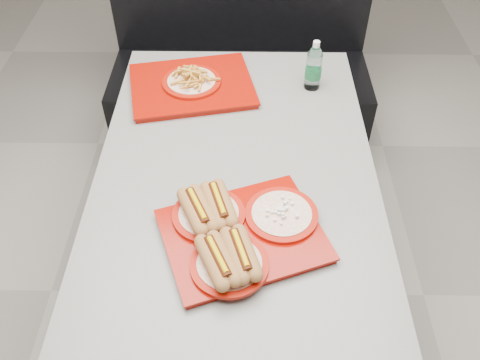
{
  "coord_description": "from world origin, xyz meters",
  "views": [
    {
      "loc": [
        0.03,
        -1.18,
        1.89
      ],
      "look_at": [
        0.02,
        -0.14,
        0.83
      ],
      "focal_mm": 38.0,
      "sensor_mm": 36.0,
      "label": 1
    }
  ],
  "objects_px": {
    "tray_near": "(236,232)",
    "tray_far": "(192,83)",
    "water_bottle": "(314,68)",
    "booth_bench": "(240,70)",
    "diner_table": "(236,201)"
  },
  "relations": [
    {
      "from": "tray_near",
      "to": "water_bottle",
      "type": "xyz_separation_m",
      "value": [
        0.28,
        0.75,
        0.05
      ]
    },
    {
      "from": "booth_bench",
      "to": "tray_far",
      "type": "distance_m",
      "value": 0.78
    },
    {
      "from": "tray_far",
      "to": "water_bottle",
      "type": "xyz_separation_m",
      "value": [
        0.46,
        0.02,
        0.06
      ]
    },
    {
      "from": "tray_near",
      "to": "tray_far",
      "type": "distance_m",
      "value": 0.75
    },
    {
      "from": "diner_table",
      "to": "tray_near",
      "type": "distance_m",
      "value": 0.36
    },
    {
      "from": "tray_near",
      "to": "water_bottle",
      "type": "bearing_deg",
      "value": 69.71
    },
    {
      "from": "diner_table",
      "to": "booth_bench",
      "type": "relative_size",
      "value": 1.05
    },
    {
      "from": "tray_far",
      "to": "booth_bench",
      "type": "bearing_deg",
      "value": 75.12
    },
    {
      "from": "booth_bench",
      "to": "tray_near",
      "type": "distance_m",
      "value": 1.44
    },
    {
      "from": "tray_far",
      "to": "water_bottle",
      "type": "relative_size",
      "value": 2.67
    },
    {
      "from": "diner_table",
      "to": "booth_bench",
      "type": "height_order",
      "value": "booth_bench"
    },
    {
      "from": "booth_bench",
      "to": "water_bottle",
      "type": "relative_size",
      "value": 6.91
    },
    {
      "from": "tray_near",
      "to": "tray_far",
      "type": "bearing_deg",
      "value": 104.17
    },
    {
      "from": "tray_near",
      "to": "water_bottle",
      "type": "relative_size",
      "value": 2.69
    },
    {
      "from": "diner_table",
      "to": "tray_near",
      "type": "height_order",
      "value": "tray_near"
    }
  ]
}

